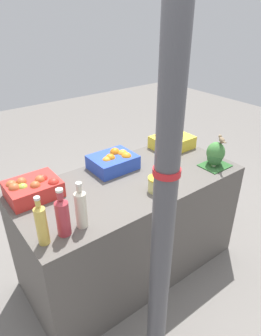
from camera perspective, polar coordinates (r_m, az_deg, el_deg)
The scene contains 12 objects.
ground_plane at distance 2.70m, azimuth 0.00°, elevation -17.84°, with size 10.00×10.00×0.00m, color slate.
market_table at distance 2.41m, azimuth 0.00°, elevation -10.93°, with size 1.66×0.77×0.84m, color #56514C.
support_pole at distance 1.27m, azimuth 6.82°, elevation -2.26°, with size 0.12×0.12×2.62m.
apple_crate at distance 2.06m, azimuth -18.20°, elevation -3.64°, with size 0.33×0.27×0.14m.
orange_crate at distance 2.29m, azimuth -3.28°, elevation 1.31°, with size 0.33×0.27×0.15m.
carrot_crate at distance 2.66m, azimuth 7.91°, elevation 5.02°, with size 0.33×0.27×0.15m.
broccoli_pile at distance 2.42m, azimuth 15.87°, elevation 2.58°, with size 0.22×0.18×0.20m.
juice_bottle_golden at distance 1.63m, azimuth -16.60°, elevation -10.15°, with size 0.06×0.06×0.29m.
juice_bottle_ruby at distance 1.66m, azimuth -12.81°, elevation -8.84°, with size 0.08×0.08×0.29m.
juice_bottle_cloudy at distance 1.70m, azimuth -9.42°, elevation -7.50°, with size 0.07×0.07×0.29m.
pickle_jar at distance 2.03m, azimuth 4.98°, elevation -3.08°, with size 0.12×0.12×0.10m.
sparrow_bird at distance 2.36m, azimuth 16.97°, elevation 5.21°, with size 0.08×0.12×0.05m.
Camera 1 is at (-1.12, -1.48, 1.95)m, focal length 32.00 mm.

